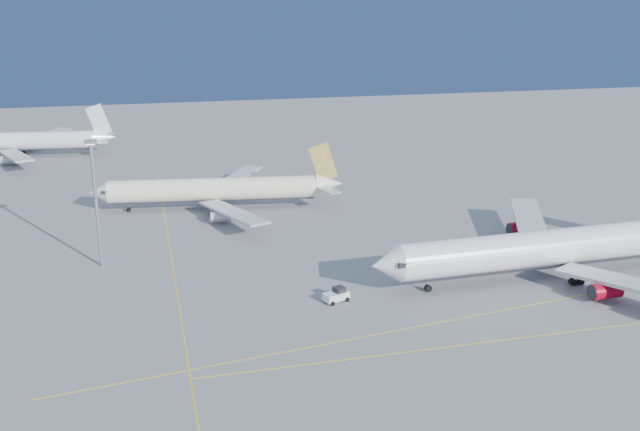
{
  "coord_description": "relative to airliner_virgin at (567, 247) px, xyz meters",
  "views": [
    {
      "loc": [
        -44.02,
        -97.69,
        47.05
      ],
      "look_at": [
        -11.38,
        30.31,
        7.0
      ],
      "focal_mm": 40.0,
      "sensor_mm": 36.0,
      "label": 1
    }
  ],
  "objects": [
    {
      "name": "light_mast",
      "position": [
        -80.01,
        25.21,
        8.44
      ],
      "size": [
        2.03,
        2.03,
        23.49
      ],
      "color": "gray",
      "rests_on": "ground"
    },
    {
      "name": "ground",
      "position": [
        -27.39,
        -6.34,
        -5.42
      ],
      "size": [
        500.0,
        500.0,
        0.0
      ],
      "primitive_type": "plane",
      "color": "slate",
      "rests_on": "ground"
    },
    {
      "name": "airliner_virgin",
      "position": [
        0.0,
        0.0,
        0.0
      ],
      "size": [
        72.82,
        65.46,
        17.98
      ],
      "rotation": [
        0.0,
        0.0,
        0.03
      ],
      "color": "white",
      "rests_on": "ground"
    },
    {
      "name": "pushback_tug",
      "position": [
        -42.32,
        -0.99,
        -4.33
      ],
      "size": [
        4.64,
        3.66,
        2.35
      ],
      "rotation": [
        0.0,
        0.0,
        0.35
      ],
      "color": "white",
      "rests_on": "ground"
    },
    {
      "name": "airliner_etihad",
      "position": [
        -54.53,
        57.56,
        -0.76
      ],
      "size": [
        58.67,
        53.77,
        15.32
      ],
      "rotation": [
        0.0,
        0.0,
        -0.14
      ],
      "color": "beige",
      "rests_on": "ground"
    },
    {
      "name": "taxiway_lines",
      "position": [
        -42.1,
        0.01,
        -5.41
      ],
      "size": [
        118.86,
        140.0,
        0.02
      ],
      "color": "yellow",
      "rests_on": "ground"
    },
    {
      "name": "airliner_third",
      "position": [
        -108.62,
        131.03,
        -0.52
      ],
      "size": [
        60.36,
        55.28,
        16.19
      ],
      "rotation": [
        0.0,
        0.0,
        -0.12
      ],
      "color": "white",
      "rests_on": "ground"
    }
  ]
}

